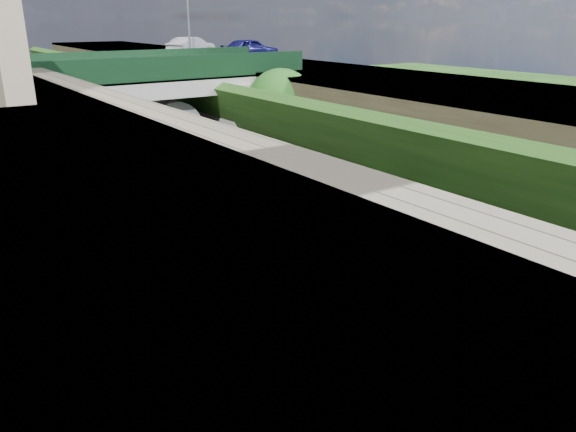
{
  "coord_description": "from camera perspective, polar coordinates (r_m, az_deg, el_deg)",
  "views": [
    {
      "loc": [
        -10.3,
        -4.74,
        9.01
      ],
      "look_at": [
        0.0,
        10.12,
        2.57
      ],
      "focal_mm": 35.0,
      "sensor_mm": 36.0,
      "label": 1
    }
  ],
  "objects": [
    {
      "name": "track_right",
      "position": [
        28.66,
        -9.32,
        1.52
      ],
      "size": [
        2.5,
        90.0,
        0.2
      ],
      "color": "black",
      "rests_on": "trackbed"
    },
    {
      "name": "road_bridge",
      "position": [
        31.26,
        -13.39,
        9.99
      ],
      "size": [
        16.0,
        6.4,
        7.25
      ],
      "color": "gray",
      "rests_on": "ground"
    },
    {
      "name": "coach_middle",
      "position": [
        50.21,
        -21.49,
        10.29
      ],
      "size": [
        2.9,
        18.0,
        3.7
      ],
      "color": "black",
      "rests_on": "trackbed"
    },
    {
      "name": "coach_front",
      "position": [
        32.49,
        -13.25,
        6.7
      ],
      "size": [
        2.9,
        18.0,
        3.7
      ],
      "color": "black",
      "rests_on": "trackbed"
    },
    {
      "name": "car_silver",
      "position": [
        43.53,
        -9.8,
        16.59
      ],
      "size": [
        4.36,
        3.17,
        1.37
      ],
      "primitive_type": "imported",
      "rotation": [
        0.0,
        0.0,
        2.04
      ],
      "color": "#A4A3A7",
      "rests_on": "street_plateau_right"
    },
    {
      "name": "street_plateau_right",
      "position": [
        32.23,
        3.93,
        9.03
      ],
      "size": [
        8.0,
        90.0,
        6.25
      ],
      "primitive_type": "cube",
      "color": "#262628",
      "rests_on": "ground"
    },
    {
      "name": "track_left",
      "position": [
        27.53,
        -15.31,
        0.31
      ],
      "size": [
        2.5,
        90.0,
        0.2
      ],
      "color": "black",
      "rests_on": "trackbed"
    },
    {
      "name": "coach_rear",
      "position": [
        68.51,
        -25.46,
        11.92
      ],
      "size": [
        2.9,
        18.0,
        3.7
      ],
      "color": "black",
      "rests_on": "trackbed"
    },
    {
      "name": "trackbed",
      "position": [
        28.24,
        -11.49,
        0.8
      ],
      "size": [
        10.0,
        90.0,
        0.2
      ],
      "primitive_type": "cube",
      "color": "#473F38",
      "rests_on": "ground"
    },
    {
      "name": "car_blue",
      "position": [
        39.44,
        -3.88,
        16.56
      ],
      "size": [
        4.29,
        2.08,
        1.41
      ],
      "primitive_type": "imported",
      "rotation": [
        0.0,
        0.0,
        1.67
      ],
      "color": "#141354",
      "rests_on": "street_plateau_right"
    },
    {
      "name": "lamppost",
      "position": [
        41.5,
        -10.09,
        20.08
      ],
      "size": [
        0.87,
        0.15,
        6.0
      ],
      "color": "gray",
      "rests_on": "street_plateau_right"
    },
    {
      "name": "locomotive",
      "position": [
        16.59,
        13.96,
        -6.43
      ],
      "size": [
        3.1,
        10.22,
        3.83
      ],
      "color": "black",
      "rests_on": "trackbed"
    },
    {
      "name": "retaining_wall",
      "position": [
        25.8,
        -23.28,
        5.66
      ],
      "size": [
        1.0,
        90.0,
        7.0
      ],
      "primitive_type": "cube",
      "color": "#756B56",
      "rests_on": "ground"
    },
    {
      "name": "embankment_slope",
      "position": [
        28.18,
        -0.98,
        6.58
      ],
      "size": [
        4.63,
        90.0,
        6.47
      ],
      "color": "#1E4714",
      "rests_on": "ground"
    },
    {
      "name": "tender",
      "position": [
        21.8,
        -0.57,
        -0.23
      ],
      "size": [
        2.7,
        6.0,
        3.05
      ],
      "color": "black",
      "rests_on": "trackbed"
    },
    {
      "name": "tree",
      "position": [
        29.32,
        -0.72,
        11.03
      ],
      "size": [
        3.6,
        3.8,
        6.6
      ],
      "color": "black",
      "rests_on": "ground"
    }
  ]
}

